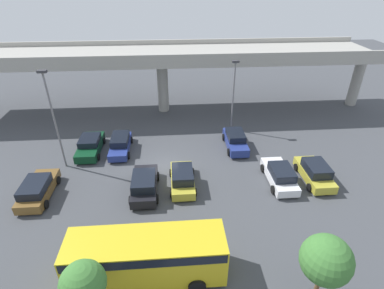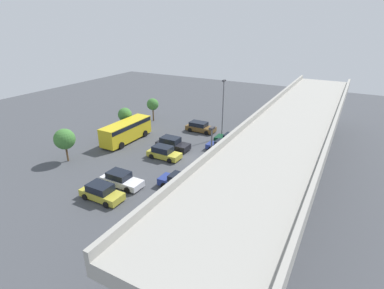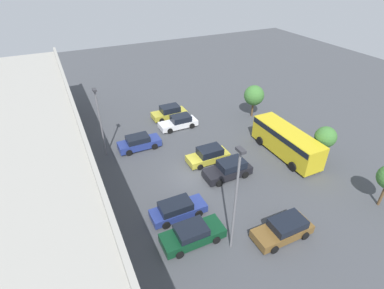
{
  "view_description": "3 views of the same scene",
  "coord_description": "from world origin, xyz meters",
  "px_view_note": "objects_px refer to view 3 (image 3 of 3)",
  "views": [
    {
      "loc": [
        0.84,
        -21.95,
        15.32
      ],
      "look_at": [
        2.58,
        0.54,
        2.0
      ],
      "focal_mm": 28.0,
      "sensor_mm": 36.0,
      "label": 1
    },
    {
      "loc": [
        30.54,
        17.51,
        16.53
      ],
      "look_at": [
        0.0,
        0.69,
        1.98
      ],
      "focal_mm": 28.0,
      "sensor_mm": 36.0,
      "label": 2
    },
    {
      "loc": [
        -20.7,
        9.96,
        18.41
      ],
      "look_at": [
        2.01,
        -0.92,
        2.28
      ],
      "focal_mm": 28.0,
      "sensor_mm": 36.0,
      "label": 3
    }
  ],
  "objects_px": {
    "lamp_post_near_aisle": "(100,118)",
    "lamp_post_mid_lot": "(236,195)",
    "parked_car_4": "(139,143)",
    "parked_car_5": "(179,122)",
    "parked_car_0": "(284,229)",
    "parked_car_2": "(229,169)",
    "parked_car_1": "(178,209)",
    "tree_front_right": "(254,95)",
    "parked_car_7": "(192,234)",
    "parked_car_3": "(209,155)",
    "tree_front_centre": "(326,137)",
    "shuttle_bus": "(287,140)",
    "parked_car_6": "(169,112)"
  },
  "relations": [
    {
      "from": "lamp_post_near_aisle",
      "to": "lamp_post_mid_lot",
      "type": "height_order",
      "value": "lamp_post_mid_lot"
    },
    {
      "from": "parked_car_4",
      "to": "parked_car_5",
      "type": "bearing_deg",
      "value": 22.93
    },
    {
      "from": "parked_car_0",
      "to": "parked_car_4",
      "type": "xyz_separation_m",
      "value": [
        16.64,
        6.27,
        0.01
      ]
    },
    {
      "from": "parked_car_2",
      "to": "parked_car_5",
      "type": "height_order",
      "value": "parked_car_2"
    },
    {
      "from": "parked_car_0",
      "to": "lamp_post_near_aisle",
      "type": "relative_size",
      "value": 0.62
    },
    {
      "from": "parked_car_1",
      "to": "tree_front_right",
      "type": "bearing_deg",
      "value": 37.41
    },
    {
      "from": "parked_car_4",
      "to": "lamp_post_mid_lot",
      "type": "bearing_deg",
      "value": -82.32
    },
    {
      "from": "parked_car_4",
      "to": "parked_car_7",
      "type": "xyz_separation_m",
      "value": [
        -14.06,
        0.2,
        -0.06
      ]
    },
    {
      "from": "parked_car_2",
      "to": "lamp_post_near_aisle",
      "type": "relative_size",
      "value": 0.61
    },
    {
      "from": "parked_car_1",
      "to": "lamp_post_mid_lot",
      "type": "relative_size",
      "value": 0.53
    },
    {
      "from": "parked_car_2",
      "to": "lamp_post_near_aisle",
      "type": "height_order",
      "value": "lamp_post_near_aisle"
    },
    {
      "from": "parked_car_3",
      "to": "parked_car_7",
      "type": "bearing_deg",
      "value": 55.07
    },
    {
      "from": "parked_car_2",
      "to": "parked_car_7",
      "type": "height_order",
      "value": "parked_car_2"
    },
    {
      "from": "lamp_post_near_aisle",
      "to": "lamp_post_mid_lot",
      "type": "distance_m",
      "value": 17.07
    },
    {
      "from": "parked_car_1",
      "to": "tree_front_centre",
      "type": "distance_m",
      "value": 16.61
    },
    {
      "from": "parked_car_7",
      "to": "shuttle_bus",
      "type": "height_order",
      "value": "shuttle_bus"
    },
    {
      "from": "shuttle_bus",
      "to": "lamp_post_mid_lot",
      "type": "xyz_separation_m",
      "value": [
        -7.93,
        11.74,
        3.33
      ]
    },
    {
      "from": "shuttle_bus",
      "to": "tree_front_right",
      "type": "distance_m",
      "value": 9.27
    },
    {
      "from": "lamp_post_near_aisle",
      "to": "shuttle_bus",
      "type": "bearing_deg",
      "value": -114.92
    },
    {
      "from": "lamp_post_near_aisle",
      "to": "tree_front_right",
      "type": "height_order",
      "value": "lamp_post_near_aisle"
    },
    {
      "from": "parked_car_1",
      "to": "parked_car_7",
      "type": "xyz_separation_m",
      "value": [
        -2.85,
        0.02,
        -0.01
      ]
    },
    {
      "from": "parked_car_7",
      "to": "tree_front_centre",
      "type": "distance_m",
      "value": 16.98
    },
    {
      "from": "parked_car_5",
      "to": "tree_front_right",
      "type": "height_order",
      "value": "tree_front_right"
    },
    {
      "from": "parked_car_4",
      "to": "shuttle_bus",
      "type": "relative_size",
      "value": 0.54
    },
    {
      "from": "lamp_post_near_aisle",
      "to": "parked_car_3",
      "type": "bearing_deg",
      "value": -121.54
    },
    {
      "from": "parked_car_7",
      "to": "lamp_post_mid_lot",
      "type": "distance_m",
      "value": 5.24
    },
    {
      "from": "parked_car_0",
      "to": "parked_car_7",
      "type": "bearing_deg",
      "value": -21.8
    },
    {
      "from": "parked_car_3",
      "to": "lamp_post_near_aisle",
      "type": "xyz_separation_m",
      "value": [
        5.77,
        9.4,
        3.72
      ]
    },
    {
      "from": "parked_car_5",
      "to": "parked_car_7",
      "type": "xyz_separation_m",
      "value": [
        -16.55,
        6.1,
        -0.02
      ]
    },
    {
      "from": "parked_car_4",
      "to": "parked_car_5",
      "type": "relative_size",
      "value": 0.99
    },
    {
      "from": "shuttle_bus",
      "to": "lamp_post_near_aisle",
      "type": "height_order",
      "value": "lamp_post_near_aisle"
    },
    {
      "from": "lamp_post_near_aisle",
      "to": "tree_front_right",
      "type": "distance_m",
      "value": 19.61
    },
    {
      "from": "parked_car_7",
      "to": "lamp_post_near_aisle",
      "type": "xyz_separation_m",
      "value": [
        14.33,
        3.43,
        3.78
      ]
    },
    {
      "from": "parked_car_3",
      "to": "lamp_post_mid_lot",
      "type": "distance_m",
      "value": 11.73
    },
    {
      "from": "parked_car_6",
      "to": "lamp_post_mid_lot",
      "type": "relative_size",
      "value": 0.52
    },
    {
      "from": "parked_car_6",
      "to": "lamp_post_mid_lot",
      "type": "bearing_deg",
      "value": 80.14
    },
    {
      "from": "parked_car_3",
      "to": "parked_car_4",
      "type": "xyz_separation_m",
      "value": [
        5.5,
        5.77,
        -0.01
      ]
    },
    {
      "from": "parked_car_6",
      "to": "shuttle_bus",
      "type": "relative_size",
      "value": 0.52
    },
    {
      "from": "parked_car_0",
      "to": "lamp_post_near_aisle",
      "type": "bearing_deg",
      "value": -59.65
    },
    {
      "from": "tree_front_right",
      "to": "lamp_post_mid_lot",
      "type": "bearing_deg",
      "value": 140.79
    },
    {
      "from": "tree_front_right",
      "to": "parked_car_1",
      "type": "bearing_deg",
      "value": 127.41
    },
    {
      "from": "lamp_post_mid_lot",
      "to": "tree_front_centre",
      "type": "distance_m",
      "value": 15.23
    },
    {
      "from": "parked_car_3",
      "to": "tree_front_centre",
      "type": "distance_m",
      "value": 11.82
    },
    {
      "from": "parked_car_7",
      "to": "lamp_post_near_aisle",
      "type": "height_order",
      "value": "lamp_post_near_aisle"
    },
    {
      "from": "parked_car_7",
      "to": "lamp_post_near_aisle",
      "type": "distance_m",
      "value": 15.21
    },
    {
      "from": "parked_car_2",
      "to": "shuttle_bus",
      "type": "relative_size",
      "value": 0.54
    },
    {
      "from": "parked_car_7",
      "to": "tree_front_right",
      "type": "relative_size",
      "value": 1.13
    },
    {
      "from": "parked_car_0",
      "to": "lamp_post_mid_lot",
      "type": "relative_size",
      "value": 0.54
    },
    {
      "from": "shuttle_bus",
      "to": "lamp_post_near_aisle",
      "type": "xyz_separation_m",
      "value": [
        8.13,
        17.49,
        2.75
      ]
    },
    {
      "from": "parked_car_7",
      "to": "parked_car_3",
      "type": "bearing_deg",
      "value": 55.07
    }
  ]
}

